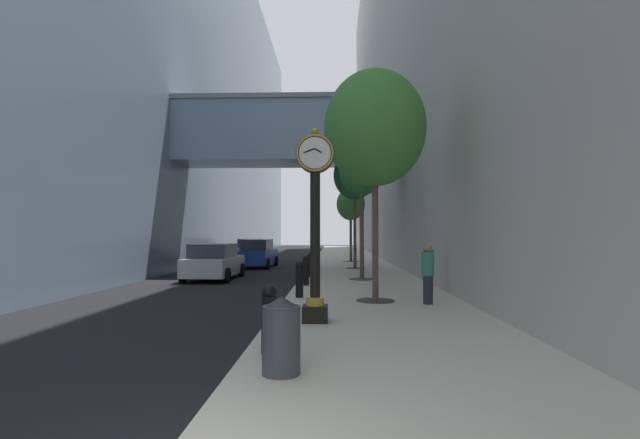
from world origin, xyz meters
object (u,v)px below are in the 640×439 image
pedestrian_walking (429,266)px  street_tree_mid_far (355,176)px  trash_bin (281,334)px  car_silver_mid (214,262)px  bollard_fourth (306,270)px  car_grey_near (251,250)px  street_tree_mid_near (362,171)px  pedestrian_by_clock (428,272)px  street_tree_near (375,129)px  street_tree_far (351,205)px  car_blue_far (258,254)px  bollard_nearest (269,317)px  bollard_third (299,278)px  bollard_sixth (314,260)px  street_clock (315,215)px  bollard_fifth (310,264)px

pedestrian_walking → street_tree_mid_far: bearing=100.3°
street_tree_mid_far → trash_bin: (-1.90, -19.51, -4.63)m
street_tree_mid_far → car_silver_mid: 9.49m
bollard_fourth → car_grey_near: size_ratio=0.26×
street_tree_mid_near → pedestrian_by_clock: size_ratio=3.47×
street_tree_near → street_tree_far: (0.00, 18.87, -0.98)m
street_tree_mid_near → car_grey_near: 18.31m
street_tree_mid_near → pedestrian_walking: bearing=-66.0°
street_tree_far → pedestrian_walking: (1.92, -16.88, -3.10)m
car_blue_far → street_tree_mid_near: bearing=-56.5°
street_tree_near → street_tree_mid_near: 6.30m
bollard_nearest → car_silver_mid: 14.00m
bollard_third → street_tree_near: (2.21, -0.69, 4.36)m
street_tree_mid_far → bollard_fourth: bearing=-104.4°
bollard_nearest → bollard_sixth: 16.44m
bollard_nearest → bollard_third: (0.00, 6.57, 0.00)m
bollard_sixth → street_clock: bearing=-87.4°
pedestrian_by_clock → bollard_fourth: bearing=128.4°
car_grey_near → street_tree_mid_near: bearing=-64.8°
bollard_nearest → pedestrian_by_clock: (3.59, 5.34, 0.29)m
bollard_sixth → street_tree_mid_near: street_tree_mid_near is taller
bollard_third → bollard_fourth: 3.29m
street_clock → pedestrian_walking: 6.41m
bollard_third → street_tree_near: size_ratio=0.17×
bollard_nearest → pedestrian_walking: bearing=62.3°
bollard_fourth → bollard_sixth: size_ratio=1.00×
bollard_fourth → car_grey_near: bearing=106.3°
bollard_fifth → car_silver_mid: (-4.34, 0.16, 0.07)m
bollard_nearest → bollard_fourth: size_ratio=1.00×
pedestrian_by_clock → car_grey_near: bearing=111.3°
street_clock → bollard_sixth: bearing=92.6°
bollard_nearest → pedestrian_walking: 8.90m
street_tree_near → car_blue_far: bearing=111.2°
street_clock → car_grey_near: size_ratio=0.99×
bollard_nearest → trash_bin: 1.09m
street_tree_mid_far → trash_bin: street_tree_mid_far is taller
car_grey_near → car_blue_far: bearing=-76.6°
car_blue_far → bollard_fifth: bearing=-65.1°
bollard_sixth → car_grey_near: size_ratio=0.26×
bollard_third → bollard_fourth: same height
street_clock → bollard_fourth: 7.38m
street_tree_far → pedestrian_walking: street_tree_far is taller
street_clock → bollard_fourth: (-0.63, 7.14, -1.74)m
street_tree_mid_near → pedestrian_by_clock: street_tree_mid_near is taller
street_tree_near → pedestrian_by_clock: (1.37, -0.55, -4.07)m
bollard_fifth → trash_bin: (0.32, -14.19, -0.04)m
street_tree_mid_near → car_silver_mid: 7.72m
car_blue_far → car_grey_near: bearing=103.4°
bollard_third → street_tree_mid_far: bearing=79.4°
street_tree_far → car_grey_near: size_ratio=1.19×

